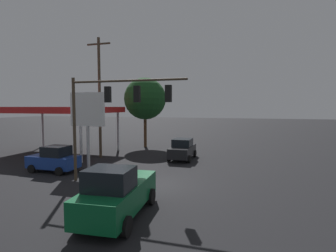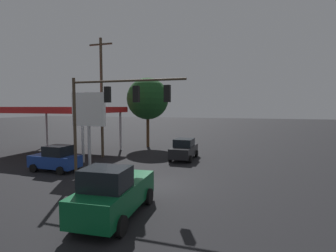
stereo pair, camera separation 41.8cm
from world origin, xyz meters
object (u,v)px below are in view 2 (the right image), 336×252
utility_pole (102,95)px  street_tree (148,99)px  hatchback_crossing (56,159)px  traffic_signal_assembly (113,104)px  sedan_far (184,149)px  pickup_parked (114,193)px  price_sign (89,113)px

utility_pole → street_tree: size_ratio=1.35×
hatchback_crossing → street_tree: (-2.05, -13.52, 4.94)m
traffic_signal_assembly → sedan_far: (-2.33, -8.92, -4.12)m
sedan_far → traffic_signal_assembly: bearing=-15.3°
street_tree → traffic_signal_assembly: bearing=104.3°
traffic_signal_assembly → utility_pole: 9.27m
utility_pole → hatchback_crossing: bearing=86.0°
traffic_signal_assembly → utility_pole: bearing=-53.6°
hatchback_crossing → street_tree: street_tree is taller
utility_pole → pickup_parked: (-8.08, 12.01, -4.89)m
utility_pole → price_sign: (-1.75, 4.67, -1.55)m
hatchback_crossing → traffic_signal_assembly: bearing=166.4°
price_sign → sedan_far: 9.31m
traffic_signal_assembly → utility_pole: (5.47, -7.43, 0.93)m
price_sign → traffic_signal_assembly: bearing=143.4°
pickup_parked → street_tree: bearing=-166.0°
pickup_parked → sedan_far: 13.51m
traffic_signal_assembly → price_sign: 4.67m
traffic_signal_assembly → sedan_far: bearing=-104.6°
utility_pole → sedan_far: utility_pole is taller
sedan_far → street_tree: bearing=-135.5°
utility_pole → price_sign: utility_pole is taller
traffic_signal_assembly → pickup_parked: (-2.61, 4.59, -3.96)m
sedan_far → street_tree: size_ratio=0.52×
sedan_far → street_tree: 9.99m
pickup_parked → hatchback_crossing: pickup_parked is taller
utility_pole → street_tree: utility_pole is taller
price_sign → pickup_parked: price_sign is taller
sedan_far → pickup_parked: bearing=0.5°
utility_pole → hatchback_crossing: size_ratio=2.98×
traffic_signal_assembly → hatchback_crossing: size_ratio=2.02×
price_sign → utility_pole: bearing=-69.4°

